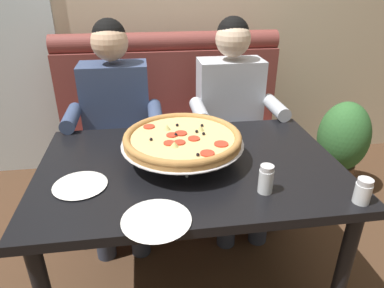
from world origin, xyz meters
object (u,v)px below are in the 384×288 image
Objects in this scene: patio_chair at (24,84)px; plate_near_right at (80,184)px; shaker_parmesan at (266,181)px; dining_table at (190,180)px; potted_plant at (342,143)px; booth_bench at (173,143)px; shaker_pepper_flakes at (363,193)px; diner_left at (116,120)px; plate_near_left at (156,219)px; diner_right at (233,113)px; pizza at (183,139)px.

plate_near_right is at bearing -68.70° from patio_chair.
dining_table is at bearing 134.65° from shaker_parmesan.
booth_bench is at bearing 172.71° from potted_plant.
shaker_pepper_flakes is at bearing -65.57° from booth_bench.
booth_bench is 1.25× the size of diner_left.
plate_near_left is at bearing -179.74° from shaker_pepper_flakes.
dining_table is 0.70m from shaker_pepper_flakes.
diner_left is 1.38m from shaker_pepper_flakes.
diner_left is 0.76m from plate_near_right.
diner_right is at bearing 60.77° from dining_table.
plate_near_left is at bearing -164.33° from shaker_parmesan.
diner_right reaches higher than booth_bench.
diner_left reaches higher than potted_plant.
plate_near_right is 2.47m from patio_chair.
plate_near_left is at bearing -79.36° from diner_left.
pizza is at bearing -58.39° from patio_chair.
patio_chair is at bearing 150.89° from potted_plant.
diner_right is at bearing 83.43° from shaker_parmesan.
dining_table is 0.73m from diner_right.
diner_left is 0.71m from diner_right.
plate_near_right is (-0.45, -1.02, 0.35)m from booth_bench.
booth_bench is 1.85× the size of patio_chair.
dining_table is 1.45m from potted_plant.
diner_right is 0.73m from pizza.
plate_near_right is at bearing -136.98° from diner_right.
dining_table is 0.39m from shaker_parmesan.
booth_bench is at bearing 36.70° from diner_left.
diner_right is 2.30m from patio_chair.
shaker_pepper_flakes reaches higher than plate_near_left.
dining_table is at bearing -148.36° from potted_plant.
diner_left is at bearing 124.32° from shaker_parmesan.
pizza is at bearing 134.29° from shaker_parmesan.
diner_left reaches higher than shaker_pepper_flakes.
plate_near_right reaches higher than potted_plant.
dining_table is at bearing -48.73° from pizza.
dining_table is 1.03× the size of diner_left.
patio_chair reaches higher than plate_near_right.
plate_near_left is (-0.14, -0.41, -0.10)m from pizza.
diner_right is at bearing -36.70° from booth_bench.
pizza is at bearing -122.47° from diner_right.
shaker_pepper_flakes is at bearing -47.15° from diner_left.
shaker_parmesan is at bearing -133.70° from potted_plant.
booth_bench is at bearing 143.30° from diner_right.
plate_near_right is (-1.03, 0.25, -0.03)m from shaker_pepper_flakes.
potted_plant is at bearing 4.03° from diner_left.
shaker_pepper_flakes is 0.46× the size of plate_near_right.
patio_chair is at bearing 123.35° from shaker_parmesan.
plate_near_left is (-0.17, -1.28, 0.35)m from booth_bench.
diner_right is at bearing 0.00° from diner_left.
patio_chair reaches higher than shaker_parmesan.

